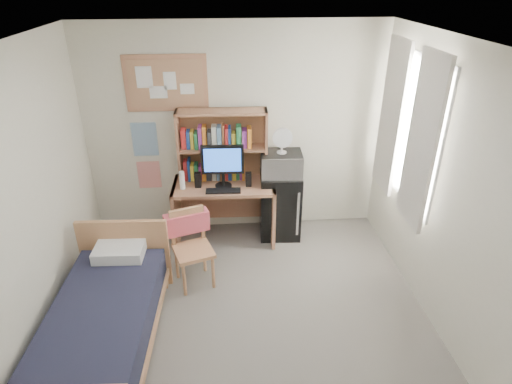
{
  "coord_description": "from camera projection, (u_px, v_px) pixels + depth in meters",
  "views": [
    {
      "loc": [
        -0.17,
        -2.87,
        3.06
      ],
      "look_at": [
        0.17,
        1.2,
        0.94
      ],
      "focal_mm": 30.0,
      "sensor_mm": 36.0,
      "label": 1
    }
  ],
  "objects": [
    {
      "name": "floor",
      "position": [
        248.0,
        343.0,
        3.96
      ],
      "size": [
        3.6,
        4.2,
        0.02
      ],
      "primitive_type": "cube",
      "color": "gray",
      "rests_on": "ground"
    },
    {
      "name": "ceiling",
      "position": [
        245.0,
        50.0,
        2.76
      ],
      "size": [
        3.6,
        4.2,
        0.02
      ],
      "primitive_type": "cube",
      "color": "silver",
      "rests_on": "wall_back"
    },
    {
      "name": "wall_back",
      "position": [
        236.0,
        133.0,
        5.22
      ],
      "size": [
        3.6,
        0.04,
        2.6
      ],
      "primitive_type": "cube",
      "color": "silver",
      "rests_on": "floor"
    },
    {
      "name": "wall_left",
      "position": [
        9.0,
        233.0,
        3.23
      ],
      "size": [
        0.04,
        4.2,
        2.6
      ],
      "primitive_type": "cube",
      "color": "silver",
      "rests_on": "floor"
    },
    {
      "name": "wall_right",
      "position": [
        466.0,
        212.0,
        3.5
      ],
      "size": [
        0.04,
        4.2,
        2.6
      ],
      "primitive_type": "cube",
      "color": "silver",
      "rests_on": "floor"
    },
    {
      "name": "window_unit",
      "position": [
        408.0,
        129.0,
        4.42
      ],
      "size": [
        0.1,
        1.4,
        1.7
      ],
      "primitive_type": "cube",
      "color": "white",
      "rests_on": "wall_right"
    },
    {
      "name": "curtain_left",
      "position": [
        422.0,
        143.0,
        4.06
      ],
      "size": [
        0.04,
        0.55,
        1.7
      ],
      "primitive_type": "cube",
      "color": "silver",
      "rests_on": "wall_right"
    },
    {
      "name": "curtain_right",
      "position": [
        391.0,
        118.0,
        4.77
      ],
      "size": [
        0.04,
        0.55,
        1.7
      ],
      "primitive_type": "cube",
      "color": "silver",
      "rests_on": "wall_right"
    },
    {
      "name": "bulletin_board",
      "position": [
        166.0,
        83.0,
        4.86
      ],
      "size": [
        0.94,
        0.03,
        0.64
      ],
      "primitive_type": "cube",
      "color": "tan",
      "rests_on": "wall_back"
    },
    {
      "name": "poster_wave",
      "position": [
        145.0,
        139.0,
        5.15
      ],
      "size": [
        0.3,
        0.01,
        0.42
      ],
      "primitive_type": "cube",
      "color": "#266199",
      "rests_on": "wall_back"
    },
    {
      "name": "poster_japan",
      "position": [
        149.0,
        175.0,
        5.37
      ],
      "size": [
        0.28,
        0.01,
        0.36
      ],
      "primitive_type": "cube",
      "color": "red",
      "rests_on": "wall_back"
    },
    {
      "name": "desk",
      "position": [
        225.0,
        211.0,
        5.34
      ],
      "size": [
        1.25,
        0.66,
        0.77
      ],
      "primitive_type": "cube",
      "rotation": [
        0.0,
        0.0,
        -0.04
      ],
      "color": "#B07755",
      "rests_on": "floor"
    },
    {
      "name": "desk_chair",
      "position": [
        193.0,
        250.0,
        4.52
      ],
      "size": [
        0.54,
        0.54,
        0.85
      ],
      "primitive_type": "cube",
      "rotation": [
        0.0,
        0.0,
        0.32
      ],
      "color": "tan",
      "rests_on": "floor"
    },
    {
      "name": "mini_fridge",
      "position": [
        280.0,
        204.0,
        5.42
      ],
      "size": [
        0.53,
        0.53,
        0.85
      ],
      "primitive_type": "cube",
      "rotation": [
        0.0,
        0.0,
        -0.06
      ],
      "color": "black",
      "rests_on": "floor"
    },
    {
      "name": "bed",
      "position": [
        104.0,
        328.0,
        3.78
      ],
      "size": [
        0.97,
        1.82,
        0.49
      ],
      "primitive_type": "cube",
      "rotation": [
        0.0,
        0.0,
        -0.05
      ],
      "color": "black",
      "rests_on": "floor"
    },
    {
      "name": "hutch",
      "position": [
        223.0,
        146.0,
        5.1
      ],
      "size": [
        1.07,
        0.31,
        0.87
      ],
      "primitive_type": "cube",
      "rotation": [
        0.0,
        0.0,
        -0.04
      ],
      "color": "#B07755",
      "rests_on": "desk"
    },
    {
      "name": "monitor",
      "position": [
        223.0,
        166.0,
        4.99
      ],
      "size": [
        0.49,
        0.06,
        0.53
      ],
      "primitive_type": "cube",
      "rotation": [
        0.0,
        0.0,
        -0.04
      ],
      "color": "black",
      "rests_on": "desk"
    },
    {
      "name": "keyboard",
      "position": [
        223.0,
        191.0,
        4.98
      ],
      "size": [
        0.41,
        0.14,
        0.02
      ],
      "primitive_type": "cube",
      "rotation": [
        0.0,
        0.0,
        -0.04
      ],
      "color": "black",
      "rests_on": "desk"
    },
    {
      "name": "speaker_left",
      "position": [
        198.0,
        180.0,
        5.05
      ],
      "size": [
        0.08,
        0.08,
        0.18
      ],
      "primitive_type": "cube",
      "rotation": [
        0.0,
        0.0,
        -0.04
      ],
      "color": "black",
      "rests_on": "desk"
    },
    {
      "name": "speaker_right",
      "position": [
        249.0,
        179.0,
        5.08
      ],
      "size": [
        0.07,
        0.07,
        0.17
      ],
      "primitive_type": "cube",
      "rotation": [
        0.0,
        0.0,
        -0.04
      ],
      "color": "black",
      "rests_on": "desk"
    },
    {
      "name": "water_bottle",
      "position": [
        182.0,
        180.0,
        5.0
      ],
      "size": [
        0.07,
        0.07,
        0.22
      ],
      "primitive_type": "cylinder",
      "rotation": [
        0.0,
        0.0,
        -0.04
      ],
      "color": "white",
      "rests_on": "desk"
    },
    {
      "name": "hoodie",
      "position": [
        187.0,
        222.0,
        4.58
      ],
      "size": [
        0.5,
        0.29,
        0.23
      ],
      "primitive_type": "cube",
      "rotation": [
        0.0,
        0.0,
        0.32
      ],
      "color": "#DE5461",
      "rests_on": "desk_chair"
    },
    {
      "name": "microwave",
      "position": [
        281.0,
        164.0,
        5.14
      ],
      "size": [
        0.51,
        0.4,
        0.28
      ],
      "primitive_type": "cube",
      "rotation": [
        0.0,
        0.0,
        -0.06
      ],
      "color": "#B9B9BE",
      "rests_on": "mini_fridge"
    },
    {
      "name": "desk_fan",
      "position": [
        282.0,
        141.0,
        5.01
      ],
      "size": [
        0.24,
        0.24,
        0.29
      ],
      "primitive_type": "cylinder",
      "rotation": [
        0.0,
        0.0,
        -0.06
      ],
      "color": "white",
      "rests_on": "microwave"
    },
    {
      "name": "pillow",
      "position": [
        120.0,
        251.0,
        4.31
      ],
      "size": [
        0.5,
        0.36,
        0.12
      ],
      "primitive_type": "cube",
      "rotation": [
        0.0,
        0.0,
        -0.05
      ],
      "color": "white",
      "rests_on": "bed"
    }
  ]
}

